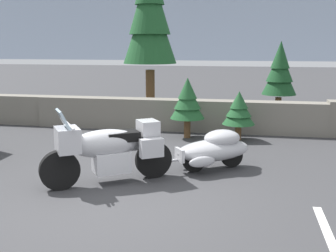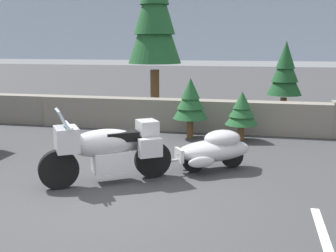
{
  "view_description": "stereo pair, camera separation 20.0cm",
  "coord_description": "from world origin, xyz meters",
  "px_view_note": "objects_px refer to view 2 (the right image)",
  "views": [
    {
      "loc": [
        1.93,
        -5.79,
        2.36
      ],
      "look_at": [
        0.49,
        1.74,
        0.85
      ],
      "focal_mm": 44.52,
      "sensor_mm": 36.0,
      "label": 1
    },
    {
      "loc": [
        2.13,
        -5.75,
        2.36
      ],
      "look_at": [
        0.49,
        1.74,
        0.85
      ],
      "focal_mm": 44.52,
      "sensor_mm": 36.0,
      "label": 2
    }
  ],
  "objects_px": {
    "pine_tree_tall": "(154,10)",
    "pine_tree_far_right": "(285,71)",
    "car_shaped_trailer": "(214,149)",
    "touring_motorcycle": "(107,148)"
  },
  "relations": [
    {
      "from": "touring_motorcycle",
      "to": "car_shaped_trailer",
      "type": "relative_size",
      "value": 0.98
    },
    {
      "from": "car_shaped_trailer",
      "to": "pine_tree_tall",
      "type": "distance_m",
      "value": 6.52
    },
    {
      "from": "pine_tree_tall",
      "to": "car_shaped_trailer",
      "type": "bearing_deg",
      "value": -64.71
    },
    {
      "from": "touring_motorcycle",
      "to": "car_shaped_trailer",
      "type": "xyz_separation_m",
      "value": [
        1.71,
        1.15,
        -0.21
      ]
    },
    {
      "from": "car_shaped_trailer",
      "to": "pine_tree_far_right",
      "type": "distance_m",
      "value": 6.07
    },
    {
      "from": "pine_tree_tall",
      "to": "pine_tree_far_right",
      "type": "distance_m",
      "value": 4.46
    },
    {
      "from": "touring_motorcycle",
      "to": "pine_tree_far_right",
      "type": "relative_size",
      "value": 0.81
    },
    {
      "from": "touring_motorcycle",
      "to": "car_shaped_trailer",
      "type": "bearing_deg",
      "value": 33.92
    },
    {
      "from": "touring_motorcycle",
      "to": "pine_tree_far_right",
      "type": "xyz_separation_m",
      "value": [
        3.27,
        6.91,
        0.92
      ]
    },
    {
      "from": "car_shaped_trailer",
      "to": "pine_tree_far_right",
      "type": "height_order",
      "value": "pine_tree_far_right"
    }
  ]
}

